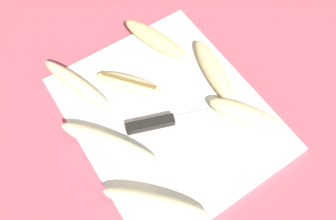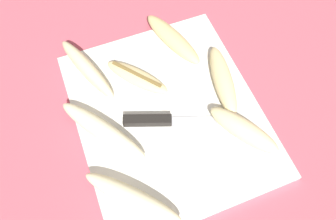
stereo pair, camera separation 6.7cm
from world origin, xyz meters
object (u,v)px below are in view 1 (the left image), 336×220
(banana_bright_far, at_px, (110,145))
(banana_mellow_near, at_px, (129,83))
(knife, at_px, (160,122))
(banana_ripe_center, at_px, (214,70))
(banana_cream_curved, at_px, (77,84))
(banana_soft_right, at_px, (245,115))
(banana_spotted_left, at_px, (155,39))
(banana_pale_long, at_px, (155,203))

(banana_bright_far, relative_size, banana_mellow_near, 1.34)
(knife, relative_size, banana_ripe_center, 1.17)
(banana_cream_curved, height_order, banana_soft_right, banana_cream_curved)
(banana_cream_curved, bearing_deg, banana_soft_right, 44.64)
(banana_bright_far, bearing_deg, banana_mellow_near, 134.84)
(banana_spotted_left, xyz_separation_m, banana_ripe_center, (0.14, 0.06, 0.00))
(knife, relative_size, banana_spotted_left, 1.15)
(banana_spotted_left, bearing_deg, banana_soft_right, 9.58)
(banana_bright_far, xyz_separation_m, banana_ripe_center, (-0.03, 0.27, -0.00))
(knife, xyz_separation_m, banana_cream_curved, (-0.17, -0.10, 0.01))
(banana_ripe_center, bearing_deg, knife, -77.57)
(banana_cream_curved, height_order, banana_mellow_near, banana_cream_curved)
(banana_soft_right, bearing_deg, banana_spotted_left, -170.42)
(banana_spotted_left, bearing_deg, banana_cream_curved, -86.70)
(knife, distance_m, banana_cream_curved, 0.19)
(banana_bright_far, distance_m, banana_pale_long, 0.14)
(banana_cream_curved, relative_size, banana_soft_right, 1.24)
(knife, xyz_separation_m, banana_pale_long, (0.13, -0.10, 0.01))
(banana_spotted_left, bearing_deg, banana_mellow_near, -58.76)
(knife, relative_size, banana_cream_curved, 1.10)
(knife, xyz_separation_m, banana_mellow_near, (-0.11, -0.00, 0.00))
(knife, relative_size, banana_mellow_near, 1.46)
(banana_bright_far, distance_m, banana_cream_curved, 0.16)
(banana_soft_right, bearing_deg, banana_cream_curved, -135.36)
(knife, relative_size, banana_bright_far, 1.09)
(banana_spotted_left, xyz_separation_m, banana_pale_long, (0.31, -0.20, 0.00))
(banana_cream_curved, xyz_separation_m, banana_spotted_left, (-0.01, 0.20, -0.00))
(banana_cream_curved, bearing_deg, banana_pale_long, 0.79)
(banana_soft_right, xyz_separation_m, banana_mellow_near, (-0.20, -0.15, -0.01))
(banana_ripe_center, distance_m, banana_mellow_near, 0.18)
(banana_ripe_center, xyz_separation_m, banana_mellow_near, (-0.08, -0.17, -0.00))
(banana_ripe_center, height_order, banana_soft_right, banana_soft_right)
(banana_bright_far, height_order, banana_cream_curved, same)
(knife, height_order, banana_mellow_near, banana_mellow_near)
(knife, distance_m, banana_spotted_left, 0.21)
(banana_mellow_near, bearing_deg, knife, 2.33)
(banana_pale_long, xyz_separation_m, banana_soft_right, (-0.05, 0.24, 0.00))
(banana_cream_curved, xyz_separation_m, banana_pale_long, (0.30, 0.00, -0.00))
(banana_soft_right, height_order, banana_mellow_near, banana_soft_right)
(banana_soft_right, bearing_deg, banana_mellow_near, -142.09)
(banana_ripe_center, bearing_deg, banana_soft_right, -6.65)
(banana_cream_curved, distance_m, banana_ripe_center, 0.29)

